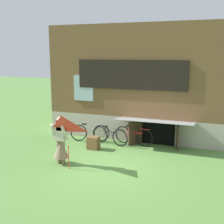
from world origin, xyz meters
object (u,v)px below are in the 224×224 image
Objects in this scene: person at (61,144)px; bicycle_red at (134,136)px; bicycle_black at (110,136)px; wooden_crate at (93,143)px; kite at (62,130)px; bicycle_silver at (90,132)px.

person reaches higher than bicycle_red.
person is 2.74m from bicycle_black.
bicycle_black reaches higher than wooden_crate.
kite is 3.33m from bicycle_black.
person is 1.00× the size of bicycle_black.
kite is 3.44× the size of wooden_crate.
person is 1.02× the size of bicycle_silver.
kite reaches higher than person.
bicycle_red is 1.03× the size of bicycle_black.
wooden_crate is (-1.31, -1.09, -0.13)m from bicycle_red.
kite reaches higher than bicycle_red.
bicycle_silver is 1.13m from wooden_crate.
bicycle_silver is (-0.21, 2.78, -0.32)m from person.
bicycle_black is at bearing 63.63° from wooden_crate.
bicycle_black is 0.88m from wooden_crate.
bicycle_red is at bearing 39.91° from wooden_crate.
bicycle_black is at bearing -28.87° from bicycle_silver.
person reaches higher than bicycle_silver.
bicycle_silver is at bearing -165.88° from bicycle_red.
bicycle_silver is at bearing 121.60° from wooden_crate.
bicycle_silver reaches higher than wooden_crate.
bicycle_black is 0.99m from bicycle_silver.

